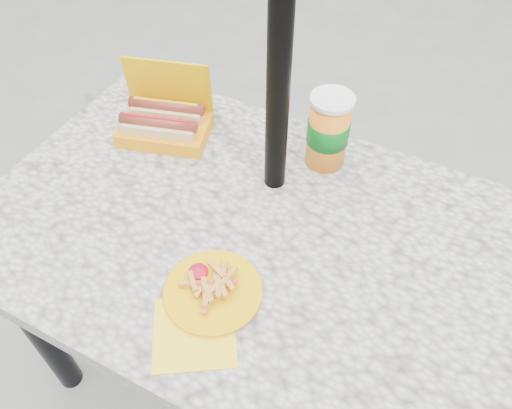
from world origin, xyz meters
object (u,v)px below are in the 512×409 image
at_px(hotdog_box, 165,122).
at_px(soda_cup, 328,131).
at_px(umbrella_pole, 280,53).
at_px(fries_plate, 211,293).

xyz_separation_m(hotdog_box, soda_cup, (0.41, 0.10, 0.06)).
height_order(umbrella_pole, fries_plate, umbrella_pole).
relative_size(umbrella_pole, fries_plate, 7.47).
bearing_deg(fries_plate, umbrella_pole, 94.52).
bearing_deg(hotdog_box, fries_plate, -62.64).
bearing_deg(hotdog_box, umbrella_pole, -20.88).
height_order(umbrella_pole, hotdog_box, umbrella_pole).
bearing_deg(soda_cup, umbrella_pole, -123.34).
bearing_deg(soda_cup, fries_plate, -96.42).
height_order(hotdog_box, fries_plate, hotdog_box).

